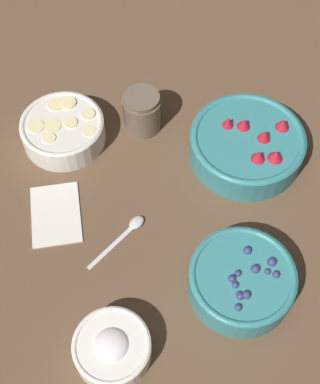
{
  "coord_description": "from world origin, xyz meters",
  "views": [
    {
      "loc": [
        -0.48,
        0.2,
        0.86
      ],
      "look_at": [
        -0.01,
        -0.0,
        0.04
      ],
      "focal_mm": 50.0,
      "sensor_mm": 36.0,
      "label": 1
    }
  ],
  "objects_px": {
    "bowl_bananas": "(63,129)",
    "jar_chocolate": "(142,112)",
    "bowl_strawberries": "(247,144)",
    "bowl_blueberries": "(242,280)",
    "bowl_cream": "(112,348)"
  },
  "relations": [
    {
      "from": "bowl_blueberries",
      "to": "bowl_cream",
      "type": "bearing_deg",
      "value": 94.06
    },
    {
      "from": "bowl_blueberries",
      "to": "bowl_bananas",
      "type": "xyz_separation_m",
      "value": [
        0.43,
        0.17,
        -0.0
      ]
    },
    {
      "from": "bowl_blueberries",
      "to": "jar_chocolate",
      "type": "relative_size",
      "value": 2.09
    },
    {
      "from": "bowl_strawberries",
      "to": "bowl_cream",
      "type": "height_order",
      "value": "bowl_strawberries"
    },
    {
      "from": "bowl_blueberries",
      "to": "bowl_cream",
      "type": "distance_m",
      "value": 0.24
    },
    {
      "from": "bowl_bananas",
      "to": "bowl_cream",
      "type": "xyz_separation_m",
      "value": [
        -0.44,
        0.06,
        -0.0
      ]
    },
    {
      "from": "bowl_cream",
      "to": "jar_chocolate",
      "type": "xyz_separation_m",
      "value": [
        0.41,
        -0.22,
        0.01
      ]
    },
    {
      "from": "bowl_strawberries",
      "to": "bowl_bananas",
      "type": "bearing_deg",
      "value": 60.22
    },
    {
      "from": "bowl_strawberries",
      "to": "bowl_bananas",
      "type": "distance_m",
      "value": 0.36
    },
    {
      "from": "bowl_blueberries",
      "to": "jar_chocolate",
      "type": "distance_m",
      "value": 0.4
    },
    {
      "from": "bowl_strawberries",
      "to": "bowl_blueberries",
      "type": "bearing_deg",
      "value": 149.64
    },
    {
      "from": "bowl_bananas",
      "to": "bowl_cream",
      "type": "relative_size",
      "value": 1.34
    },
    {
      "from": "bowl_bananas",
      "to": "jar_chocolate",
      "type": "relative_size",
      "value": 1.94
    },
    {
      "from": "bowl_strawberries",
      "to": "bowl_cream",
      "type": "relative_size",
      "value": 1.81
    },
    {
      "from": "bowl_bananas",
      "to": "bowl_cream",
      "type": "height_order",
      "value": "bowl_bananas"
    }
  ]
}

